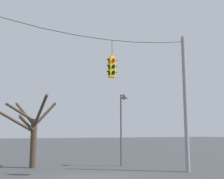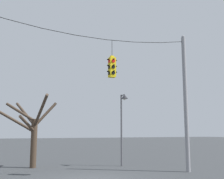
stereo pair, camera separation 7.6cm
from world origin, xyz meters
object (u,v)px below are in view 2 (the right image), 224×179
object	(u,v)px
traffic_light_near_left_pole	(112,67)
street_lamp	(123,113)
utility_pole_right	(186,101)
bare_tree	(31,130)

from	to	relation	value
traffic_light_near_left_pole	street_lamp	xyz separation A→B (m)	(2.67, 4.00, -2.20)
utility_pole_right	traffic_light_near_left_pole	world-z (taller)	utility_pole_right
street_lamp	traffic_light_near_left_pole	bearing A→B (deg)	-123.70
utility_pole_right	traffic_light_near_left_pole	distance (m)	5.28
street_lamp	bare_tree	xyz separation A→B (m)	(-6.02, 1.79, -1.20)
traffic_light_near_left_pole	bare_tree	size ratio (longest dim) A/B	0.43
street_lamp	bare_tree	world-z (taller)	street_lamp
utility_pole_right	street_lamp	xyz separation A→B (m)	(-2.34, 4.00, -0.51)
bare_tree	utility_pole_right	bearing A→B (deg)	-34.71
utility_pole_right	street_lamp	size ratio (longest dim) A/B	1.69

